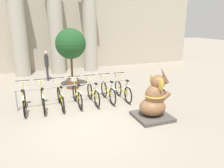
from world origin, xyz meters
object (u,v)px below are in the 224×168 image
Objects in this scene: bicycle_0 at (24,100)px; elephant_statue at (154,101)px; bicycle_6 at (123,90)px; bicycle_4 at (93,93)px; bicycle_1 at (43,98)px; bicycle_5 at (108,91)px; person_pedestrian at (47,63)px; potted_tree at (71,46)px; bicycle_3 at (77,94)px; bicycle_2 at (60,97)px.

bicycle_0 is 0.99× the size of elephant_statue.
bicycle_6 is 2.07m from elephant_statue.
bicycle_6 is at bearing -0.57° from bicycle_4.
bicycle_1 and bicycle_5 have the same top height.
person_pedestrian is (-2.85, 6.20, 0.36)m from elephant_statue.
person_pedestrian is 0.57× the size of potted_tree.
bicycle_3 is at bearing -0.82° from bicycle_0.
bicycle_5 is at bearing 1.06° from bicycle_2.
bicycle_2 is 1.00× the size of bicycle_6.
elephant_statue is at bearing -44.78° from bicycle_3.
bicycle_1 is 1.25m from bicycle_3.
elephant_statue reaches higher than bicycle_1.
person_pedestrian is 2.37m from potted_tree.
elephant_statue is at bearing -37.01° from bicycle_2.
person_pedestrian is (-0.12, 4.14, 0.54)m from bicycle_2.
bicycle_4 is 0.63m from bicycle_5.
bicycle_2 and bicycle_3 have the same top height.
bicycle_6 is 1.06× the size of person_pedestrian.
bicycle_1 is 1.06× the size of person_pedestrian.
bicycle_4 is 2.54m from elephant_statue.
bicycle_5 is 0.99× the size of elephant_statue.
bicycle_1 is (0.62, -0.03, 0.00)m from bicycle_0.
bicycle_0 is 0.60× the size of potted_tree.
bicycle_5 is 2.27m from elephant_statue.
bicycle_2 is at bearing 179.78° from bicycle_6.
bicycle_3 is 4.21m from person_pedestrian.
person_pedestrian reaches higher than bicycle_6.
bicycle_6 is at bearing 96.41° from elephant_statue.
bicycle_5 is at bearing 175.95° from bicycle_6.
elephant_statue is at bearing -54.31° from bicycle_4.
bicycle_4 is at bearing 179.43° from bicycle_6.
person_pedestrian reaches higher than bicycle_4.
bicycle_4 is 0.99× the size of elephant_statue.
bicycle_1 is at bearing 177.85° from bicycle_2.
bicycle_2 is at bearing -111.16° from potted_tree.
potted_tree reaches higher than person_pedestrian.
potted_tree is at bearing 99.35° from bicycle_4.
bicycle_2 is 1.87m from bicycle_5.
bicycle_0 is 1.00× the size of bicycle_3.
bicycle_1 is at bearing 179.37° from bicycle_4.
bicycle_1 is 1.00× the size of bicycle_3.
potted_tree is (-1.62, 2.28, 1.59)m from bicycle_6.
bicycle_1 is 1.00× the size of bicycle_6.
bicycle_2 is 2.90m from potted_tree.
bicycle_0 is at bearing 179.57° from bicycle_5.
bicycle_0 is 2.50m from bicycle_4.
elephant_statue is at bearing -65.32° from person_pedestrian.
bicycle_4 is (1.87, -0.02, 0.00)m from bicycle_1.
bicycle_3 is 1.00× the size of bicycle_6.
bicycle_6 is at bearing -57.77° from person_pedestrian.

